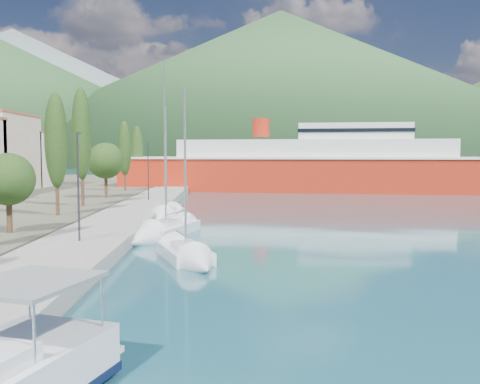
{
  "coord_description": "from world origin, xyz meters",
  "views": [
    {
      "loc": [
        -0.68,
        -16.18,
        5.69
      ],
      "look_at": [
        0.0,
        14.0,
        3.5
      ],
      "focal_mm": 40.0,
      "sensor_mm": 36.0,
      "label": 1
    }
  ],
  "objects": [
    {
      "name": "ferry",
      "position": [
        12.55,
        64.69,
        3.53
      ],
      "size": [
        59.65,
        22.13,
        11.6
      ],
      "color": "#B72611",
      "rests_on": "ground"
    },
    {
      "name": "sailboat_mid",
      "position": [
        -5.53,
        18.99,
        0.31
      ],
      "size": [
        4.95,
        9.13,
        12.73
      ],
      "color": "silver",
      "rests_on": "ground"
    },
    {
      "name": "sailboat_near",
      "position": [
        -2.51,
        10.9,
        0.28
      ],
      "size": [
        4.2,
        7.21,
        9.93
      ],
      "color": "silver",
      "rests_on": "ground"
    },
    {
      "name": "hills_near",
      "position": [
        98.04,
        372.5,
        49.18
      ],
      "size": [
        1010.0,
        520.0,
        115.0
      ],
      "color": "#2D542B",
      "rests_on": "ground"
    },
    {
      "name": "lamp_posts",
      "position": [
        -9.0,
        15.01,
        4.08
      ],
      "size": [
        0.15,
        48.55,
        6.06
      ],
      "color": "#2D2D33",
      "rests_on": "quay"
    },
    {
      "name": "tree_row",
      "position": [
        -14.43,
        33.04,
        5.89
      ],
      "size": [
        4.06,
        65.41,
        11.22
      ],
      "color": "#47301E",
      "rests_on": "land_strip"
    },
    {
      "name": "ground",
      "position": [
        0.0,
        120.0,
        0.0
      ],
      "size": [
        1400.0,
        1400.0,
        0.0
      ],
      "primitive_type": "plane",
      "color": "#1C4F5D"
    },
    {
      "name": "hills_far",
      "position": [
        138.59,
        618.73,
        77.39
      ],
      "size": [
        1480.0,
        900.0,
        180.0
      ],
      "color": "slate",
      "rests_on": "ground"
    },
    {
      "name": "sailboat_far",
      "position": [
        -6.1,
        28.56,
        0.3
      ],
      "size": [
        2.76,
        7.35,
        10.61
      ],
      "color": "silver",
      "rests_on": "ground"
    },
    {
      "name": "quay",
      "position": [
        -9.0,
        26.0,
        0.4
      ],
      "size": [
        5.0,
        88.0,
        0.8
      ],
      "primitive_type": "cube",
      "color": "gray",
      "rests_on": "ground"
    }
  ]
}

